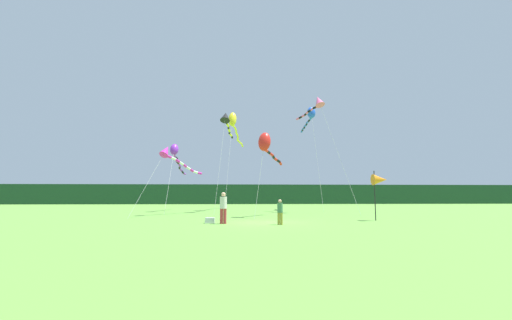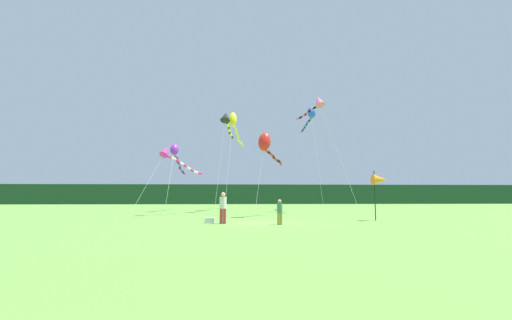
# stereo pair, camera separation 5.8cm
# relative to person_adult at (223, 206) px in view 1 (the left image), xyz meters

# --- Properties ---
(ground_plane) EXTENTS (120.00, 120.00, 0.00)m
(ground_plane) POSITION_rel_person_adult_xyz_m (2.21, 0.68, -0.97)
(ground_plane) COLOR #5B9338
(distant_treeline) EXTENTS (108.00, 3.08, 3.66)m
(distant_treeline) POSITION_rel_person_adult_xyz_m (2.21, 45.68, 0.86)
(distant_treeline) COLOR #1E4228
(distant_treeline) RESTS_ON ground
(person_adult) EXTENTS (0.38, 0.38, 1.73)m
(person_adult) POSITION_rel_person_adult_xyz_m (0.00, 0.00, 0.00)
(person_adult) COLOR #B23338
(person_adult) RESTS_ON ground
(person_child) EXTENTS (0.29, 0.29, 1.34)m
(person_child) POSITION_rel_person_adult_xyz_m (3.05, -0.80, -0.22)
(person_child) COLOR olive
(person_child) RESTS_ON ground
(cooler_box) EXTENTS (0.53, 0.43, 0.30)m
(cooler_box) POSITION_rel_person_adult_xyz_m (-0.76, 0.50, -0.82)
(cooler_box) COLOR silver
(cooler_box) RESTS_ON ground
(banner_flag_pole) EXTENTS (0.90, 0.70, 3.10)m
(banner_flag_pole) POSITION_rel_person_adult_xyz_m (9.72, 1.83, 1.55)
(banner_flag_pole) COLOR black
(banner_flag_pole) RESTS_ON ground
(kite_purple) EXTENTS (0.85, 10.51, 6.76)m
(kite_purple) POSITION_rel_person_adult_xyz_m (-5.37, 15.01, 4.78)
(kite_purple) COLOR #B2B2B2
(kite_purple) RESTS_ON ground
(kite_black) EXTENTS (1.45, 7.98, 9.72)m
(kite_black) POSITION_rel_person_adult_xyz_m (-0.30, 13.23, 7.97)
(kite_black) COLOR #B2B2B2
(kite_black) RESTS_ON ground
(kite_red) EXTENTS (2.59, 4.98, 6.28)m
(kite_red) POSITION_rel_person_adult_xyz_m (2.88, 5.76, 4.41)
(kite_red) COLOR #B2B2B2
(kite_red) RESTS_ON ground
(kite_magenta) EXTENTS (4.21, 7.67, 5.73)m
(kite_magenta) POSITION_rel_person_adult_xyz_m (-4.59, 8.75, 3.87)
(kite_magenta) COLOR #B2B2B2
(kite_magenta) RESTS_ON ground
(kite_yellow) EXTENTS (1.98, 11.55, 10.66)m
(kite_yellow) POSITION_rel_person_adult_xyz_m (0.40, 17.51, 8.51)
(kite_yellow) COLOR #B2B2B2
(kite_yellow) RESTS_ON ground
(kite_blue) EXTENTS (0.93, 7.80, 11.26)m
(kite_blue) POSITION_rel_person_adult_xyz_m (8.81, 16.81, 9.40)
(kite_blue) COLOR #B2B2B2
(kite_blue) RESTS_ON ground
(kite_rainbow) EXTENTS (3.76, 7.42, 11.10)m
(kite_rainbow) POSITION_rel_person_adult_xyz_m (8.35, 11.91, 9.35)
(kite_rainbow) COLOR #B2B2B2
(kite_rainbow) RESTS_ON ground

